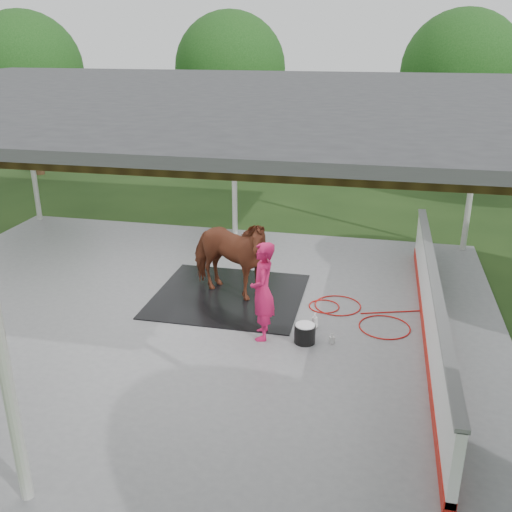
% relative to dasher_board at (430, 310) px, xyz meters
% --- Properties ---
extents(ground, '(100.00, 100.00, 0.00)m').
position_rel_dasher_board_xyz_m(ground, '(-4.60, 0.00, -0.59)').
color(ground, '#1E3814').
extents(concrete_slab, '(12.00, 10.00, 0.05)m').
position_rel_dasher_board_xyz_m(concrete_slab, '(-4.60, 0.00, -0.57)').
color(concrete_slab, slate).
rests_on(concrete_slab, ground).
extents(pavilion_structure, '(12.60, 10.60, 4.05)m').
position_rel_dasher_board_xyz_m(pavilion_structure, '(-4.60, -0.00, 3.37)').
color(pavilion_structure, beige).
rests_on(pavilion_structure, ground).
extents(dasher_board, '(0.16, 8.00, 1.15)m').
position_rel_dasher_board_xyz_m(dasher_board, '(0.00, 0.00, 0.00)').
color(dasher_board, '#A9160E').
rests_on(dasher_board, concrete_slab).
extents(tree_belt, '(28.00, 28.00, 5.80)m').
position_rel_dasher_board_xyz_m(tree_belt, '(-4.30, 0.90, 3.20)').
color(tree_belt, '#382314').
rests_on(tree_belt, ground).
extents(rubber_mat, '(2.89, 2.71, 0.02)m').
position_rel_dasher_board_xyz_m(rubber_mat, '(-3.76, 0.91, -0.53)').
color(rubber_mat, black).
rests_on(rubber_mat, concrete_slab).
extents(horse, '(2.17, 1.58, 1.67)m').
position_rel_dasher_board_xyz_m(horse, '(-3.76, 0.91, 0.32)').
color(horse, brown).
rests_on(horse, rubber_mat).
extents(handler, '(0.52, 0.69, 1.72)m').
position_rel_dasher_board_xyz_m(handler, '(-2.77, -0.55, 0.32)').
color(handler, '#C2144C').
rests_on(handler, concrete_slab).
extents(wash_bucket, '(0.36, 0.36, 0.33)m').
position_rel_dasher_board_xyz_m(wash_bucket, '(-2.03, -0.59, -0.37)').
color(wash_bucket, black).
rests_on(wash_bucket, concrete_slab).
extents(soap_bottle_a, '(0.12, 0.12, 0.29)m').
position_rel_dasher_board_xyz_m(soap_bottle_a, '(-1.93, -0.05, -0.40)').
color(soap_bottle_a, silver).
rests_on(soap_bottle_a, concrete_slab).
extents(soap_bottle_b, '(0.11, 0.11, 0.18)m').
position_rel_dasher_board_xyz_m(soap_bottle_b, '(-1.58, -0.52, -0.45)').
color(soap_bottle_b, '#338CD8').
rests_on(soap_bottle_b, concrete_slab).
extents(hose_coil, '(2.32, 1.60, 0.02)m').
position_rel_dasher_board_xyz_m(hose_coil, '(-1.26, 0.62, -0.53)').
color(hose_coil, red).
rests_on(hose_coil, concrete_slab).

